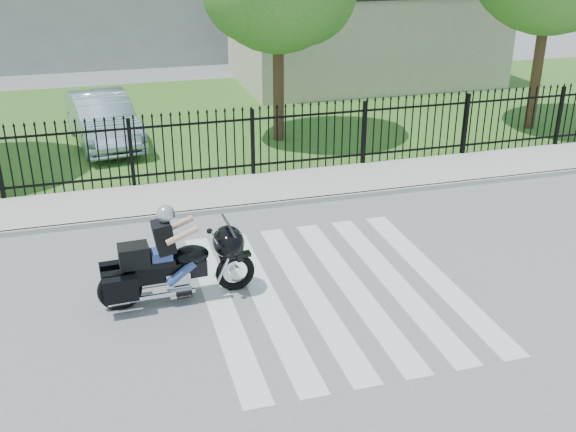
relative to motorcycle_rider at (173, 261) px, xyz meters
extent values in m
plane|color=slate|center=(2.72, -0.48, -0.74)|extent=(120.00, 120.00, 0.00)
cube|color=#ADAAA3|center=(2.72, 4.52, -0.68)|extent=(40.00, 2.00, 0.12)
cube|color=#ADAAA3|center=(2.72, 3.52, -0.68)|extent=(40.00, 0.12, 0.12)
cube|color=#365E20|center=(2.72, 11.52, -0.73)|extent=(40.00, 12.00, 0.02)
cube|color=black|center=(2.72, 5.52, -0.39)|extent=(26.00, 0.04, 0.05)
cube|color=black|center=(2.72, 5.52, 0.81)|extent=(26.00, 0.04, 0.05)
cylinder|color=#382316|center=(4.22, 8.52, 1.34)|extent=(0.32, 0.32, 4.16)
cylinder|color=#382316|center=(12.22, 7.52, 1.66)|extent=(0.32, 0.32, 4.80)
cube|color=beige|center=(9.72, 15.52, 1.01)|extent=(10.00, 6.00, 3.50)
torus|color=black|center=(1.09, 0.05, -0.40)|extent=(0.72, 0.16, 0.71)
torus|color=black|center=(-0.92, -0.04, -0.40)|extent=(0.76, 0.19, 0.75)
cube|color=black|center=(-0.10, 0.00, -0.18)|extent=(1.35, 0.31, 0.31)
ellipsoid|color=black|center=(0.32, 0.01, 0.06)|extent=(0.66, 0.44, 0.34)
cube|color=black|center=(-0.30, -0.01, 0.02)|extent=(0.68, 0.36, 0.10)
cube|color=silver|center=(0.06, 0.00, -0.35)|extent=(0.43, 0.33, 0.31)
ellipsoid|color=black|center=(0.98, 0.04, 0.21)|extent=(0.59, 0.77, 0.56)
cube|color=black|center=(-0.63, -0.03, 0.21)|extent=(0.51, 0.41, 0.37)
cube|color=navy|center=(-0.18, -0.01, 0.14)|extent=(0.36, 0.32, 0.19)
sphere|color=#B0B3B8|center=(-0.05, 0.00, 0.89)|extent=(0.30, 0.30, 0.30)
imported|color=#93A7B9|center=(-0.84, 9.52, 0.02)|extent=(2.24, 4.67, 1.48)
camera|label=1|loc=(-0.93, -10.33, 5.30)|focal=42.00mm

